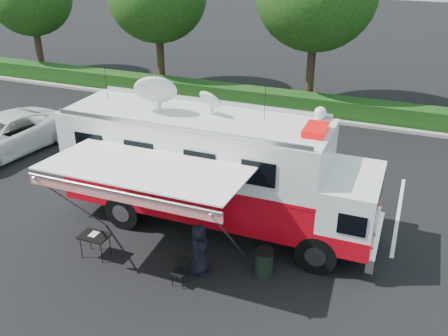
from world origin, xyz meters
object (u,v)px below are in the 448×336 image
at_px(command_truck, 216,170).
at_px(trash_bin, 264,263).
at_px(white_suv, 6,153).
at_px(folding_table, 94,237).

relative_size(command_truck, trash_bin, 12.23).
bearing_deg(command_truck, trash_bin, -40.19).
distance_m(command_truck, trash_bin, 3.38).
height_order(white_suv, trash_bin, white_suv).
height_order(command_truck, folding_table, command_truck).
bearing_deg(command_truck, white_suv, 169.63).
relative_size(folding_table, trash_bin, 1.06).
bearing_deg(white_suv, trash_bin, -7.61).
bearing_deg(folding_table, white_suv, 148.83).
height_order(folding_table, trash_bin, trash_bin).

